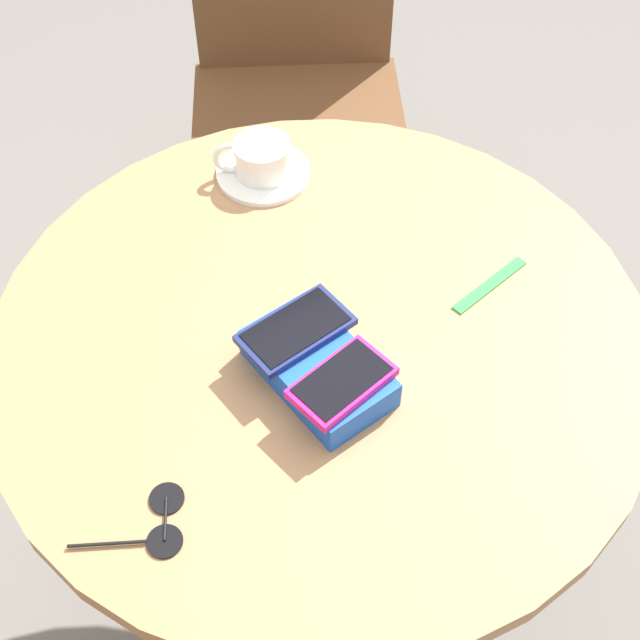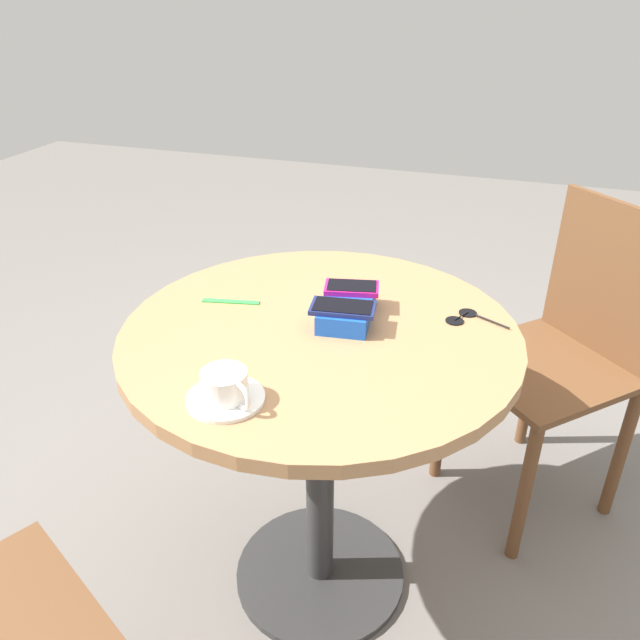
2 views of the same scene
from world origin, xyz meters
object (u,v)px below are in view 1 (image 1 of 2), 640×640
lanyard_strap (490,285)px  phone_navy (296,330)px  round_table (320,402)px  phone_magenta (342,382)px  coffee_cup (260,157)px  saucer (263,173)px  phone_box (318,368)px  chair_near_window (298,108)px  sunglasses (159,522)px

lanyard_strap → phone_navy: bearing=82.9°
round_table → phone_magenta: phone_magenta is taller
round_table → lanyard_strap: bearing=-102.5°
phone_navy → coffee_cup: (0.31, -0.12, -0.01)m
coffee_cup → saucer: bearing=-119.1°
phone_box → phone_navy: (0.05, 0.00, 0.03)m
phone_box → phone_magenta: size_ratio=1.48×
phone_magenta → chair_near_window: 1.05m
coffee_cup → sunglasses: coffee_cup is taller
round_table → lanyard_strap: (-0.05, -0.23, 0.17)m
phone_navy → sunglasses: (-0.12, 0.24, -0.05)m
phone_navy → coffee_cup: coffee_cup is taller
phone_magenta → sunglasses: size_ratio=0.97×
sunglasses → chair_near_window: bearing=-37.3°
round_table → saucer: 0.35m
phone_navy → saucer: phone_navy is taller
phone_navy → chair_near_window: (0.79, -0.45, -0.37)m
sunglasses → phone_box: bearing=-72.8°
phone_magenta → saucer: phone_magenta is taller
lanyard_strap → chair_near_window: size_ratio=0.16×
round_table → saucer: bearing=-15.0°
phone_navy → lanyard_strap: size_ratio=1.08×
saucer → sunglasses: saucer is taller
round_table → sunglasses: 0.36m
round_table → saucer: size_ratio=6.09×
round_table → coffee_cup: coffee_cup is taller
phone_magenta → phone_navy: (0.09, 0.01, -0.00)m
phone_navy → coffee_cup: bearing=-21.1°
saucer → sunglasses: 0.57m
round_table → coffee_cup: (0.30, -0.08, 0.20)m
chair_near_window → saucer: bearing=145.5°
phone_navy → sunglasses: 0.28m
phone_box → lanyard_strap: (0.01, -0.27, -0.02)m
chair_near_window → phone_magenta: bearing=153.3°
round_table → chair_near_window: 0.88m
phone_navy → round_table: bearing=-68.9°
coffee_cup → lanyard_strap: (-0.35, -0.16, -0.03)m
phone_navy → chair_near_window: bearing=-29.8°
saucer → chair_near_window: (0.48, -0.33, -0.32)m
saucer → lanyard_strap: (-0.35, -0.15, -0.00)m
phone_magenta → saucer: 0.42m
round_table → coffee_cup: 0.36m
round_table → phone_navy: size_ratio=5.91×
phone_box → chair_near_window: (0.83, -0.45, -0.34)m
phone_magenta → sunglasses: (-0.03, 0.25, -0.05)m
phone_box → saucer: (0.36, -0.12, -0.02)m
phone_magenta → coffee_cup: bearing=-15.6°
phone_box → phone_magenta: 0.06m
phone_box → chair_near_window: bearing=-28.2°
saucer → sunglasses: (-0.43, 0.37, -0.00)m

